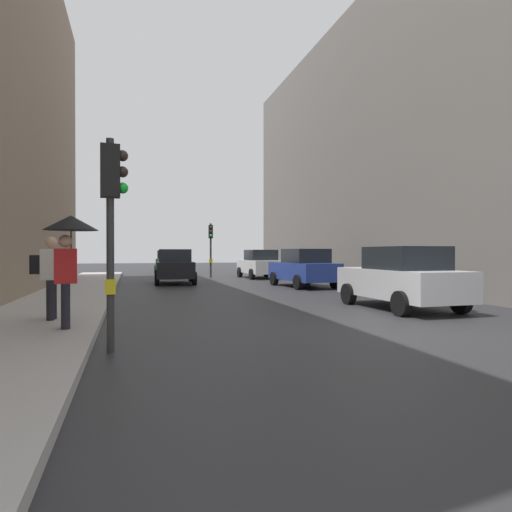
# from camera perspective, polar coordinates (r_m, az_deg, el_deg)

# --- Properties ---
(ground_plane) EXTENTS (120.00, 120.00, 0.00)m
(ground_plane) POSITION_cam_1_polar(r_m,az_deg,el_deg) (9.33, 16.62, -9.41)
(ground_plane) COLOR #28282B
(sidewalk_kerb) EXTENTS (2.72, 40.00, 0.16)m
(sidewalk_kerb) POSITION_cam_1_polar(r_m,az_deg,el_deg) (13.97, -24.10, -5.81)
(sidewalk_kerb) COLOR #A8A5A0
(sidewalk_kerb) RESTS_ON ground
(building_facade_right) EXTENTS (12.00, 32.93, 13.85)m
(building_facade_right) POSITION_cam_1_polar(r_m,az_deg,el_deg) (25.06, 26.50, 12.69)
(building_facade_right) COLOR slate
(building_facade_right) RESTS_ON ground
(traffic_light_near_left) EXTENTS (0.44, 0.26, 3.42)m
(traffic_light_near_left) POSITION_cam_1_polar(r_m,az_deg,el_deg) (7.43, -18.20, 6.32)
(traffic_light_near_left) COLOR #2D2D2D
(traffic_light_near_left) RESTS_ON ground
(traffic_light_far_median) EXTENTS (0.24, 0.43, 3.45)m
(traffic_light_far_median) POSITION_cam_1_polar(r_m,az_deg,el_deg) (28.13, -5.89, 2.06)
(traffic_light_far_median) COLOR #2D2D2D
(traffic_light_far_median) RESTS_ON ground
(car_blue_van) EXTENTS (2.25, 4.32, 1.76)m
(car_blue_van) POSITION_cam_1_polar(r_m,az_deg,el_deg) (20.44, 6.20, -1.56)
(car_blue_van) COLOR navy
(car_blue_van) RESTS_ON ground
(car_white_compact) EXTENTS (2.10, 4.24, 1.76)m
(car_white_compact) POSITION_cam_1_polar(r_m,az_deg,el_deg) (27.37, 0.48, -1.04)
(car_white_compact) COLOR silver
(car_white_compact) RESTS_ON ground
(car_green_estate) EXTENTS (2.27, 4.32, 1.76)m
(car_green_estate) POSITION_cam_1_polar(r_m,az_deg,el_deg) (35.00, -11.34, -0.72)
(car_green_estate) COLOR #2D6038
(car_green_estate) RESTS_ON ground
(car_dark_suv) EXTENTS (2.24, 4.31, 1.76)m
(car_dark_suv) POSITION_cam_1_polar(r_m,az_deg,el_deg) (23.17, -10.47, -1.32)
(car_dark_suv) COLOR black
(car_dark_suv) RESTS_ON ground
(car_silver_hatchback) EXTENTS (2.05, 4.22, 1.76)m
(car_silver_hatchback) POSITION_cam_1_polar(r_m,az_deg,el_deg) (13.10, 18.34, -2.71)
(car_silver_hatchback) COLOR #BCBCC1
(car_silver_hatchback) RESTS_ON ground
(pedestrian_with_umbrella) EXTENTS (1.00, 1.00, 2.14)m
(pedestrian_with_umbrella) POSITION_cam_1_polar(r_m,az_deg,el_deg) (9.05, -23.06, 1.97)
(pedestrian_with_umbrella) COLOR black
(pedestrian_with_umbrella) RESTS_ON sidewalk_kerb
(pedestrian_with_black_backpack) EXTENTS (0.62, 0.36, 1.77)m
(pedestrian_with_black_backpack) POSITION_cam_1_polar(r_m,az_deg,el_deg) (10.35, -25.25, -1.98)
(pedestrian_with_black_backpack) COLOR black
(pedestrian_with_black_backpack) RESTS_ON sidewalk_kerb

